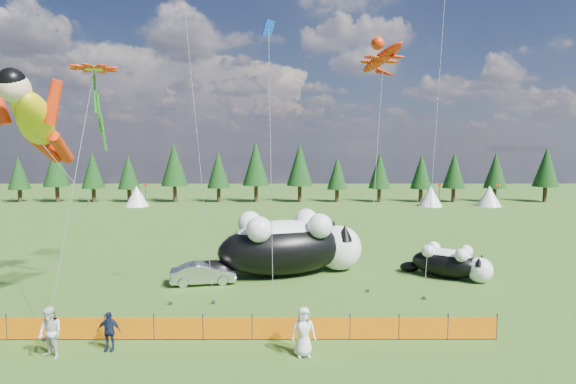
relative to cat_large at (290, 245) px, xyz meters
The scene contains 14 objects.
ground 7.43m from the cat_large, 111.34° to the right, with size 160.00×160.00×0.00m, color #133309.
safety_fence 10.14m from the cat_large, 105.11° to the right, with size 22.06×0.06×1.10m.
tree_line 38.45m from the cat_large, 93.91° to the left, with size 90.00×4.00×8.00m, color black, non-canonical shape.
festival_tents 34.34m from the cat_large, 75.87° to the left, with size 50.00×3.20×2.80m, color white, non-canonical shape.
cat_large is the anchor object (origin of this frame).
cat_small 9.75m from the cat_large, ahead, with size 4.89×3.94×2.00m.
car 5.56m from the cat_large, 158.01° to the right, with size 1.31×3.74×1.23m, color silver.
spectator_b 14.47m from the cat_large, 128.51° to the right, with size 0.95×0.56×1.96m, color silver.
spectator_c 12.83m from the cat_large, 123.64° to the right, with size 0.91×0.46×1.55m, color #151E3B.
spectator_e 11.16m from the cat_large, 87.79° to the right, with size 0.92×0.60×1.89m, color silver.
superhero_kite 15.31m from the cat_large, 144.41° to the right, with size 7.95×6.02×11.92m.
gecko_kite 15.54m from the cat_large, 42.43° to the left, with size 5.66×13.20×17.48m.
flower_kite 14.71m from the cat_large, 161.33° to the right, with size 2.88×7.82×13.40m.
diamond_kite_c 12.70m from the cat_large, 98.33° to the right, with size 0.78×3.33×13.89m.
Camera 1 is at (2.42, -20.68, 7.78)m, focal length 28.00 mm.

